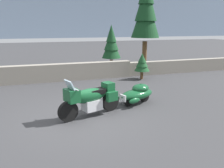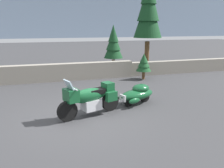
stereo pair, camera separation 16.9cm
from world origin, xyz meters
The scene contains 8 objects.
ground_plane centered at (0.00, 0.00, 0.00)m, with size 80.00×80.00×0.00m, color #38383A.
stone_guard_wall centered at (-0.59, 5.74, 0.44)m, with size 24.00×0.55×0.95m.
distant_ridgeline centered at (0.00, 95.74, 8.00)m, with size 240.00×80.00×16.00m, color #7F93AD.
touring_motorcycle centered at (0.38, 0.11, 0.62)m, with size 2.23×1.18×1.33m.
car_shaped_trailer centered at (2.38, 0.79, 0.41)m, with size 2.20×1.15×0.76m.
pine_tree_tall centered at (6.04, 7.80, 4.18)m, with size 1.94×1.94×6.67m.
pine_tree_secondary centered at (3.29, 6.89, 1.90)m, with size 1.19×1.19×3.05m.
pine_sapling_near centered at (4.42, 4.74, 0.92)m, with size 0.86×0.86×1.47m.
Camera 2 is at (-1.05, -7.17, 2.92)m, focal length 37.31 mm.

